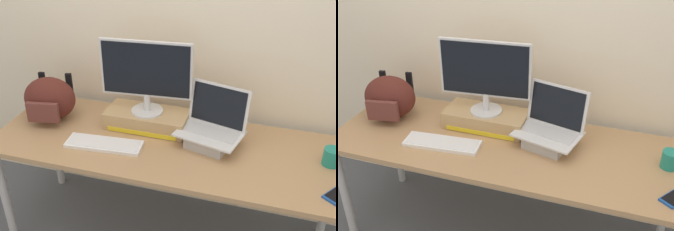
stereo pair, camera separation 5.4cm
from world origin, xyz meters
TOP-DOWN VIEW (x-y plane):
  - back_wall at (0.00, 0.46)m, footprint 7.00×0.10m
  - desk at (0.00, 0.00)m, footprint 1.98×0.71m
  - toner_box_yellow at (-0.17, 0.14)m, footprint 0.49×0.23m
  - desktop_monitor at (-0.17, 0.14)m, footprint 0.52×0.19m
  - open_laptop at (0.23, 0.07)m, footprint 0.39×0.32m
  - external_keyboard at (-0.33, -0.12)m, footprint 0.43×0.17m
  - messenger_backpack at (-0.77, 0.07)m, footprint 0.35×0.30m
  - coffee_mug at (0.86, 0.06)m, footprint 0.13×0.09m

SIDE VIEW (x-z plane):
  - desk at x=0.00m, z-range 0.29..1.01m
  - external_keyboard at x=-0.33m, z-range 0.71..0.74m
  - coffee_mug at x=0.86m, z-range 0.71..0.81m
  - toner_box_yellow at x=-0.17m, z-range 0.71..0.81m
  - open_laptop at x=0.23m, z-range 0.62..0.94m
  - messenger_backpack at x=-0.77m, z-range 0.71..0.98m
  - desktop_monitor at x=-0.17m, z-range 0.83..1.27m
  - back_wall at x=0.00m, z-range 0.00..2.60m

